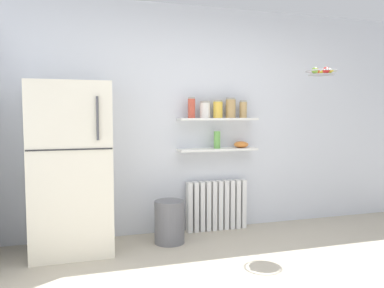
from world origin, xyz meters
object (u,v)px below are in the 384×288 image
(storage_jar_2, at_px, (218,109))
(storage_jar_3, at_px, (231,108))
(trash_bin, at_px, (169,222))
(storage_jar_4, at_px, (243,109))
(hanging_fruit_basket, at_px, (322,72))
(storage_jar_0, at_px, (192,108))
(storage_jar_1, at_px, (205,110))
(vase, at_px, (217,140))
(radiator, at_px, (216,205))
(refrigerator, at_px, (71,168))
(shelf_bowl, at_px, (241,145))

(storage_jar_2, height_order, storage_jar_3, storage_jar_3)
(trash_bin, bearing_deg, storage_jar_4, 15.59)
(storage_jar_2, xyz_separation_m, trash_bin, (-0.64, -0.27, -1.20))
(storage_jar_2, relative_size, hanging_fruit_basket, 0.61)
(storage_jar_3, distance_m, storage_jar_4, 0.16)
(storage_jar_0, height_order, storage_jar_2, storage_jar_0)
(storage_jar_0, height_order, storage_jar_1, storage_jar_0)
(storage_jar_3, relative_size, storage_jar_4, 1.14)
(storage_jar_2, height_order, vase, storage_jar_2)
(radiator, xyz_separation_m, vase, (-0.01, -0.03, 0.78))
(radiator, distance_m, storage_jar_1, 1.14)
(refrigerator, relative_size, hanging_fruit_basket, 4.93)
(refrigerator, xyz_separation_m, storage_jar_1, (1.47, 0.22, 0.58))
(storage_jar_0, height_order, vase, storage_jar_0)
(refrigerator, bearing_deg, trash_bin, -2.72)
(radiator, distance_m, trash_bin, 0.71)
(vase, bearing_deg, shelf_bowl, 0.00)
(storage_jar_2, height_order, shelf_bowl, storage_jar_2)
(radiator, xyz_separation_m, storage_jar_4, (0.32, -0.03, 1.13))
(storage_jar_4, height_order, vase, storage_jar_4)
(storage_jar_0, relative_size, storage_jar_1, 1.23)
(storage_jar_2, distance_m, storage_jar_3, 0.16)
(storage_jar_2, bearing_deg, hanging_fruit_basket, -24.71)
(radiator, bearing_deg, refrigerator, -171.22)
(refrigerator, height_order, vase, refrigerator)
(vase, bearing_deg, storage_jar_0, 180.00)
(storage_jar_4, bearing_deg, refrigerator, -173.51)
(storage_jar_1, bearing_deg, shelf_bowl, 0.00)
(storage_jar_1, xyz_separation_m, trash_bin, (-0.49, -0.27, -1.19))
(radiator, distance_m, storage_jar_0, 1.19)
(radiator, relative_size, storage_jar_4, 3.55)
(storage_jar_0, bearing_deg, trash_bin, -140.62)
(storage_jar_0, height_order, storage_jar_4, storage_jar_0)
(radiator, xyz_separation_m, storage_jar_3, (0.16, -0.03, 1.15))
(storage_jar_4, relative_size, shelf_bowl, 1.20)
(storage_jar_1, relative_size, vase, 0.96)
(storage_jar_4, bearing_deg, trash_bin, -164.41)
(hanging_fruit_basket, bearing_deg, vase, 155.45)
(radiator, distance_m, hanging_fruit_basket, 1.93)
(storage_jar_0, relative_size, trash_bin, 0.52)
(storage_jar_3, distance_m, shelf_bowl, 0.45)
(storage_jar_4, distance_m, trash_bin, 1.56)
(storage_jar_4, xyz_separation_m, shelf_bowl, (-0.02, 0.00, -0.42))
(trash_bin, bearing_deg, storage_jar_3, 18.48)
(storage_jar_4, bearing_deg, radiator, 174.60)
(refrigerator, height_order, storage_jar_2, refrigerator)
(storage_jar_3, bearing_deg, vase, 180.00)
(storage_jar_3, xyz_separation_m, shelf_bowl, (0.14, 0.00, -0.43))
(vase, bearing_deg, storage_jar_4, 0.00)
(storage_jar_4, bearing_deg, storage_jar_0, 180.00)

